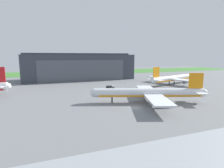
% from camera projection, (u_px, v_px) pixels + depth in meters
% --- Properties ---
extents(ground_plane, '(440.00, 440.00, 0.00)m').
position_uv_depth(ground_plane, '(135.00, 108.00, 65.32)').
color(ground_plane, slate).
extents(grass_field_strip, '(440.00, 56.00, 0.08)m').
position_uv_depth(grass_field_strip, '(74.00, 73.00, 204.94)').
color(grass_field_strip, '#448334').
rests_on(grass_field_strip, ground_plane).
extents(maintenance_hangar, '(84.60, 30.31, 21.13)m').
position_uv_depth(maintenance_hangar, '(80.00, 67.00, 146.46)').
color(maintenance_hangar, '#383D47').
rests_on(maintenance_hangar, ground_plane).
extents(airliner_far_right, '(44.73, 38.97, 12.19)m').
position_uv_depth(airliner_far_right, '(173.00, 78.00, 120.74)').
color(airliner_far_right, silver).
rests_on(airliner_far_right, ground_plane).
extents(airliner_near_left, '(45.10, 38.12, 12.10)m').
position_uv_depth(airliner_near_left, '(150.00, 93.00, 72.49)').
color(airliner_near_left, silver).
rests_on(airliner_near_left, ground_plane).
extents(stair_truck, '(4.20, 4.44, 2.32)m').
position_uv_depth(stair_truck, '(144.00, 87.00, 103.47)').
color(stair_truck, '#B7BCC6').
rests_on(stair_truck, ground_plane).
extents(baggage_tug, '(5.32, 3.20, 2.02)m').
position_uv_depth(baggage_tug, '(111.00, 87.00, 104.48)').
color(baggage_tug, silver).
rests_on(baggage_tug, ground_plane).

